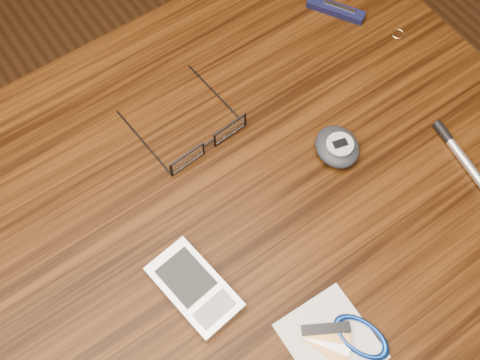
% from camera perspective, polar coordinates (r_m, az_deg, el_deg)
% --- Properties ---
extents(ground, '(3.80, 3.80, 0.00)m').
position_cam_1_polar(ground, '(1.51, -1.89, -15.07)').
color(ground, '#472814').
rests_on(ground, ground).
extents(desk, '(1.00, 0.70, 0.75)m').
position_cam_1_polar(desk, '(0.89, -3.12, -6.32)').
color(desk, '#391C09').
rests_on(desk, ground).
extents(eyeglasses, '(0.14, 0.14, 0.03)m').
position_cam_1_polar(eyeglasses, '(0.84, -3.31, 3.72)').
color(eyeglasses, black).
rests_on(eyeglasses, desk).
extents(gold_ring, '(0.02, 0.02, 0.00)m').
position_cam_1_polar(gold_ring, '(0.99, 14.74, 13.24)').
color(gold_ring, '#E1B65F').
rests_on(gold_ring, desk).
extents(pda_phone, '(0.08, 0.13, 0.02)m').
position_cam_1_polar(pda_phone, '(0.76, -4.37, -10.16)').
color(pda_phone, silver).
rests_on(pda_phone, desk).
extents(pedometer, '(0.08, 0.08, 0.03)m').
position_cam_1_polar(pedometer, '(0.84, 9.22, 3.14)').
color(pedometer, black).
rests_on(pedometer, desk).
extents(notepad_keys, '(0.12, 0.11, 0.01)m').
position_cam_1_polar(notepad_keys, '(0.75, 10.01, -14.59)').
color(notepad_keys, white).
rests_on(notepad_keys, desk).
extents(pocket_knife, '(0.07, 0.09, 0.01)m').
position_cam_1_polar(pocket_knife, '(1.00, 9.08, 15.66)').
color(pocket_knife, '#101233').
rests_on(pocket_knife, desk).
extents(silver_pen, '(0.04, 0.16, 0.01)m').
position_cam_1_polar(silver_pen, '(0.88, 20.43, 1.86)').
color(silver_pen, silver).
rests_on(silver_pen, desk).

